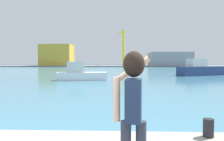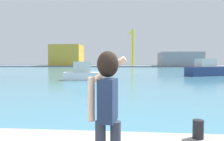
{
  "view_description": "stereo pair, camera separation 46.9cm",
  "coord_description": "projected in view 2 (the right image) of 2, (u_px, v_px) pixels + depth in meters",
  "views": [
    {
      "loc": [
        0.51,
        -2.85,
        2.2
      ],
      "look_at": [
        0.15,
        6.89,
        1.78
      ],
      "focal_mm": 34.24,
      "sensor_mm": 36.0,
      "label": 1
    },
    {
      "loc": [
        0.98,
        -2.82,
        2.2
      ],
      "look_at": [
        0.15,
        6.89,
        1.78
      ],
      "focal_mm": 34.24,
      "sensor_mm": 36.0,
      "label": 2
    }
  ],
  "objects": [
    {
      "name": "warehouse_right",
      "position": [
        179.0,
        59.0,
        89.19
      ],
      "size": [
        16.57,
        13.02,
        5.55
      ],
      "primitive_type": "cube",
      "color": "gray",
      "rests_on": "far_shore_dock"
    },
    {
      "name": "far_shore_dock",
      "position": [
        128.0,
        66.0,
        94.56
      ],
      "size": [
        140.0,
        20.0,
        0.45
      ],
      "primitive_type": "cube",
      "color": "gray",
      "rests_on": "ground_plane"
    },
    {
      "name": "boat_moored_2",
      "position": [
        210.0,
        70.0,
        32.63
      ],
      "size": [
        8.42,
        5.41,
        2.6
      ],
      "rotation": [
        0.0,
        0.0,
        0.44
      ],
      "color": "navy",
      "rests_on": "harbor_water"
    },
    {
      "name": "ground_plane",
      "position": [
        126.0,
        70.0,
        52.76
      ],
      "size": [
        220.0,
        220.0,
        0.0
      ],
      "primitive_type": "plane",
      "color": "#334751"
    },
    {
      "name": "boat_moored",
      "position": [
        87.0,
        74.0,
        24.95
      ],
      "size": [
        5.89,
        2.87,
        2.16
      ],
      "rotation": [
        0.0,
        0.0,
        0.2
      ],
      "color": "white",
      "rests_on": "harbor_water"
    },
    {
      "name": "harbor_bollard",
      "position": [
        198.0,
        129.0,
        4.44
      ],
      "size": [
        0.22,
        0.22,
        0.39
      ],
      "primitive_type": "cylinder",
      "color": "black",
      "rests_on": "quay_promenade"
    },
    {
      "name": "port_crane",
      "position": [
        132.0,
        44.0,
        91.08
      ],
      "size": [
        2.79,
        8.56,
        15.32
      ],
      "color": "yellow",
      "rests_on": "far_shore_dock"
    },
    {
      "name": "warehouse_left",
      "position": [
        67.0,
        55.0,
        92.58
      ],
      "size": [
        12.99,
        9.6,
        8.9
      ],
      "primitive_type": "cube",
      "color": "gold",
      "rests_on": "far_shore_dock"
    },
    {
      "name": "person_photographer",
      "position": [
        107.0,
        103.0,
        2.79
      ],
      "size": [
        0.53,
        0.56,
        1.74
      ],
      "rotation": [
        0.0,
        0.0,
        1.43
      ],
      "color": "#2D3342",
      "rests_on": "quay_promenade"
    },
    {
      "name": "harbor_water",
      "position": [
        126.0,
        70.0,
        54.75
      ],
      "size": [
        140.0,
        100.0,
        0.02
      ],
      "primitive_type": "cube",
      "color": "teal",
      "rests_on": "ground_plane"
    }
  ]
}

